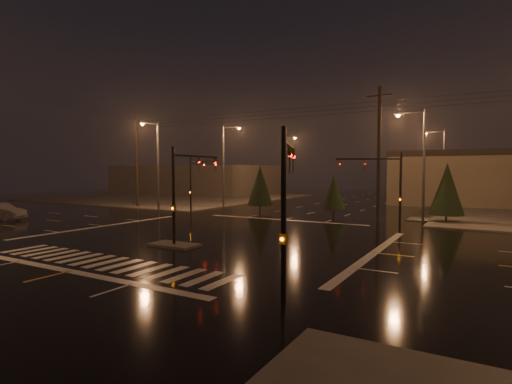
# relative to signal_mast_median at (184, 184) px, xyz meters

# --- Properties ---
(ground) EXTENTS (140.00, 140.00, 0.00)m
(ground) POSITION_rel_signal_mast_median_xyz_m (-0.00, 3.07, -3.75)
(ground) COLOR black
(ground) RESTS_ON ground
(sidewalk_nw) EXTENTS (36.00, 36.00, 0.12)m
(sidewalk_nw) POSITION_rel_signal_mast_median_xyz_m (-30.00, 33.07, -3.69)
(sidewalk_nw) COLOR #45433E
(sidewalk_nw) RESTS_ON ground
(median_island) EXTENTS (3.00, 1.60, 0.15)m
(median_island) POSITION_rel_signal_mast_median_xyz_m (-0.00, -0.93, -3.68)
(median_island) COLOR #45433E
(median_island) RESTS_ON ground
(crosswalk) EXTENTS (15.00, 2.60, 0.01)m
(crosswalk) POSITION_rel_signal_mast_median_xyz_m (-0.00, -5.93, -3.75)
(crosswalk) COLOR beige
(crosswalk) RESTS_ON ground
(stop_bar_near) EXTENTS (16.00, 0.50, 0.01)m
(stop_bar_near) POSITION_rel_signal_mast_median_xyz_m (-0.00, -7.93, -3.75)
(stop_bar_near) COLOR beige
(stop_bar_near) RESTS_ON ground
(stop_bar_far) EXTENTS (16.00, 0.50, 0.01)m
(stop_bar_far) POSITION_rel_signal_mast_median_xyz_m (-0.00, 14.07, -3.75)
(stop_bar_far) COLOR beige
(stop_bar_far) RESTS_ON ground
(commercial_block) EXTENTS (30.00, 18.00, 5.60)m
(commercial_block) POSITION_rel_signal_mast_median_xyz_m (-35.00, 45.07, -0.95)
(commercial_block) COLOR #403C39
(commercial_block) RESTS_ON ground
(signal_mast_median) EXTENTS (0.25, 4.59, 6.00)m
(signal_mast_median) POSITION_rel_signal_mast_median_xyz_m (0.00, 0.00, 0.00)
(signal_mast_median) COLOR black
(signal_mast_median) RESTS_ON ground
(signal_mast_ne) EXTENTS (4.84, 1.86, 6.00)m
(signal_mast_ne) POSITION_rel_signal_mast_median_xyz_m (9.50, 13.21, 0.04)
(signal_mast_ne) COLOR black
(signal_mast_ne) RESTS_ON ground
(signal_mast_nw) EXTENTS (4.84, 1.86, 6.00)m
(signal_mast_nw) POSITION_rel_signal_mast_median_xyz_m (-9.50, 13.21, 0.04)
(signal_mast_nw) COLOR black
(signal_mast_nw) RESTS_ON ground
(signal_mast_se) EXTENTS (1.55, 3.87, 6.00)m
(signal_mast_se) POSITION_rel_signal_mast_median_xyz_m (10.23, -6.68, -0.04)
(signal_mast_se) COLOR black
(signal_mast_se) RESTS_ON ground
(streetlight_1) EXTENTS (2.77, 0.32, 10.00)m
(streetlight_1) POSITION_rel_signal_mast_median_xyz_m (-11.18, 21.07, 2.05)
(streetlight_1) COLOR #38383A
(streetlight_1) RESTS_ON ground
(streetlight_2) EXTENTS (2.77, 0.32, 10.00)m
(streetlight_2) POSITION_rel_signal_mast_median_xyz_m (-11.18, 37.07, 2.05)
(streetlight_2) COLOR #38383A
(streetlight_2) RESTS_ON ground
(streetlight_3) EXTENTS (2.77, 0.32, 10.00)m
(streetlight_3) POSITION_rel_signal_mast_median_xyz_m (11.18, 19.07, 2.05)
(streetlight_3) COLOR #38383A
(streetlight_3) RESTS_ON ground
(streetlight_4) EXTENTS (2.77, 0.32, 10.00)m
(streetlight_4) POSITION_rel_signal_mast_median_xyz_m (11.18, 39.07, 2.05)
(streetlight_4) COLOR #38383A
(streetlight_4) RESTS_ON ground
(streetlight_5) EXTENTS (0.32, 2.77, 10.00)m
(streetlight_5) POSITION_rel_signal_mast_median_xyz_m (-16.00, 14.26, 2.05)
(streetlight_5) COLOR #38383A
(streetlight_5) RESTS_ON ground
(utility_pole_0) EXTENTS (2.20, 0.32, 12.00)m
(utility_pole_0) POSITION_rel_signal_mast_median_xyz_m (-22.00, 17.07, 2.38)
(utility_pole_0) COLOR black
(utility_pole_0) RESTS_ON ground
(utility_pole_1) EXTENTS (2.20, 0.32, 12.00)m
(utility_pole_1) POSITION_rel_signal_mast_median_xyz_m (8.00, 17.07, 2.38)
(utility_pole_1) COLOR black
(utility_pole_1) RESTS_ON ground
(conifer_0) EXTENTS (2.92, 2.92, 5.26)m
(conifer_0) POSITION_rel_signal_mast_median_xyz_m (13.37, 19.40, -0.77)
(conifer_0) COLOR black
(conifer_0) RESTS_ON ground
(conifer_3) EXTENTS (2.87, 2.87, 5.18)m
(conifer_3) POSITION_rel_signal_mast_median_xyz_m (-5.61, 19.74, -0.81)
(conifer_3) COLOR black
(conifer_3) RESTS_ON ground
(conifer_4) EXTENTS (2.23, 2.23, 4.18)m
(conifer_4) POSITION_rel_signal_mast_median_xyz_m (3.23, 18.99, -1.31)
(conifer_4) COLOR black
(conifer_4) RESTS_ON ground
(car_crossing) EXTENTS (5.02, 2.98, 1.56)m
(car_crossing) POSITION_rel_signal_mast_median_xyz_m (-22.81, 0.93, -2.97)
(car_crossing) COLOR slate
(car_crossing) RESTS_ON ground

